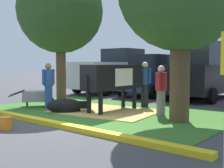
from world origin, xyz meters
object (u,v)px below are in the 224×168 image
at_px(suv_black, 204,70).
at_px(person_handler, 161,89).
at_px(bucket_orange, 6,123).
at_px(calf_lying, 65,106).
at_px(person_visitor_far, 145,83).
at_px(shade_tree_left, 60,11).
at_px(person_visitor_near, 49,85).
at_px(cow_holstein, 115,77).
at_px(pickup_truck_maroon, 114,72).
at_px(wheelbarrow, 36,96).
at_px(sedan_blue, 154,75).

bearing_deg(suv_black, person_handler, -81.70).
relative_size(person_handler, bucket_orange, 4.91).
distance_m(calf_lying, person_visitor_far, 3.01).
bearing_deg(shade_tree_left, person_visitor_near, -55.99).
relative_size(calf_lying, bucket_orange, 3.93).
relative_size(calf_lying, person_visitor_far, 0.74).
bearing_deg(suv_black, cow_holstein, -99.85).
relative_size(person_visitor_far, pickup_truck_maroon, 0.30).
bearing_deg(pickup_truck_maroon, calf_lying, -63.26).
bearing_deg(wheelbarrow, person_visitor_near, -2.36).
xyz_separation_m(shade_tree_left, pickup_truck_maroon, (-1.25, 4.89, -2.54)).
bearing_deg(bucket_orange, shade_tree_left, 123.20).
bearing_deg(sedan_blue, pickup_truck_maroon, -179.94).
relative_size(person_visitor_near, wheelbarrow, 1.11).
bearing_deg(bucket_orange, pickup_truck_maroon, 113.49).
xyz_separation_m(cow_holstein, person_visitor_near, (-2.03, -1.12, -0.27)).
relative_size(person_visitor_near, sedan_blue, 0.36).
height_order(person_visitor_far, sedan_blue, sedan_blue).
relative_size(person_visitor_far, suv_black, 0.36).
relative_size(shade_tree_left, sedan_blue, 1.21).
bearing_deg(bucket_orange, wheelbarrow, 132.60).
bearing_deg(pickup_truck_maroon, bucket_orange, -66.51).
bearing_deg(pickup_truck_maroon, cow_holstein, -50.62).
bearing_deg(person_visitor_near, bucket_orange, -57.23).
xyz_separation_m(person_visitor_far, bucket_orange, (-0.64, -5.09, -0.72)).
bearing_deg(person_visitor_far, pickup_truck_maroon, 140.02).
bearing_deg(pickup_truck_maroon, sedan_blue, 0.06).
distance_m(person_visitor_near, bucket_orange, 3.19).
bearing_deg(shade_tree_left, calf_lying, -37.78).
height_order(person_visitor_far, suv_black, suv_black).
height_order(cow_holstein, bucket_orange, cow_holstein).
xyz_separation_m(wheelbarrow, bucket_orange, (2.44, -2.65, -0.22)).
distance_m(cow_holstein, suv_black, 5.29).
bearing_deg(wheelbarrow, pickup_truck_maroon, 102.82).
xyz_separation_m(calf_lying, pickup_truck_maroon, (-3.24, 6.42, 0.88)).
height_order(calf_lying, person_visitor_far, person_visitor_far).
bearing_deg(cow_holstein, wheelbarrow, -158.56).
height_order(calf_lying, pickup_truck_maroon, pickup_truck_maroon).
relative_size(cow_holstein, sedan_blue, 0.71).
relative_size(calf_lying, pickup_truck_maroon, 0.22).
bearing_deg(cow_holstein, person_visitor_near, -151.07).
xyz_separation_m(bucket_orange, sedan_blue, (-1.27, 8.86, 0.82)).
bearing_deg(shade_tree_left, cow_holstein, -4.35).
distance_m(shade_tree_left, person_visitor_far, 4.41).
relative_size(person_visitor_far, wheelbarrow, 1.14).
bearing_deg(pickup_truck_maroon, person_handler, -40.38).
relative_size(person_handler, wheelbarrow, 1.06).
bearing_deg(shade_tree_left, sedan_blue, 74.88).
bearing_deg(person_handler, calf_lying, -150.75).
bearing_deg(calf_lying, sedan_blue, 95.90).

